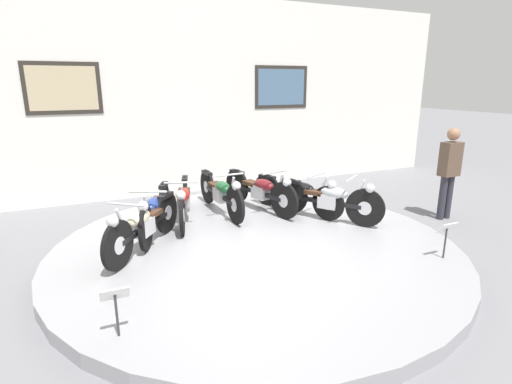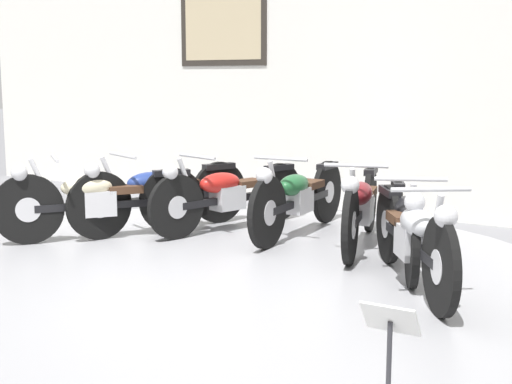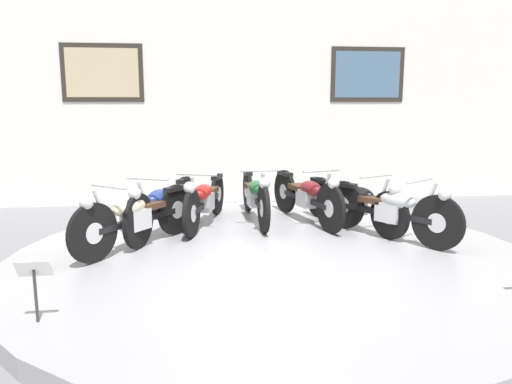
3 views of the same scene
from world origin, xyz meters
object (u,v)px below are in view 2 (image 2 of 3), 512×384
object	(u,v)px
motorcycle_blue	(159,193)
info_placard_front_centre	(390,333)
motorcycle_maroon	(361,204)
motorcycle_green	(298,195)
motorcycle_red	(227,193)
motorcycle_cream	(98,198)
motorcycle_silver	(413,235)
motorcycle_black	(404,221)

from	to	relation	value
motorcycle_blue	info_placard_front_centre	xyz separation A→B (m)	(3.37, -2.51, -0.02)
motorcycle_maroon	motorcycle_green	bearing A→B (deg)	168.49
motorcycle_red	motorcycle_cream	bearing A→B (deg)	-130.10
motorcycle_cream	motorcycle_blue	world-z (taller)	same
motorcycle_maroon	info_placard_front_centre	size ratio (longest dim) A/B	3.80
motorcycle_green	motorcycle_maroon	distance (m)	0.73
motorcycle_blue	motorcycle_green	distance (m)	1.39
motorcycle_green	motorcycle_cream	bearing A→B (deg)	-143.93
motorcycle_green	motorcycle_silver	distance (m)	1.91
motorcycle_maroon	motorcycle_silver	size ratio (longest dim) A/B	1.17
motorcycle_cream	motorcycle_maroon	distance (m)	2.46
motorcycle_cream	motorcycle_black	size ratio (longest dim) A/B	0.89
motorcycle_cream	motorcycle_black	world-z (taller)	motorcycle_cream
motorcycle_cream	motorcycle_maroon	world-z (taller)	motorcycle_maroon
motorcycle_cream	motorcycle_green	xyz separation A→B (m)	(1.54, 1.12, 0.00)
motorcycle_black	motorcycle_silver	world-z (taller)	motorcycle_silver
motorcycle_red	motorcycle_silver	xyz separation A→B (m)	(2.26, -0.98, 0.01)
motorcycle_black	motorcycle_silver	distance (m)	0.63
motorcycle_cream	motorcycle_blue	xyz separation A→B (m)	(0.27, 0.57, -0.00)
motorcycle_maroon	motorcycle_red	bearing A→B (deg)	-179.92
motorcycle_maroon	motorcycle_black	distance (m)	0.69
motorcycle_black	motorcycle_green	bearing A→B (deg)	156.40
motorcycle_maroon	info_placard_front_centre	world-z (taller)	motorcycle_maroon
motorcycle_green	motorcycle_black	xyz separation A→B (m)	(1.27, -0.55, -0.02)
info_placard_front_centre	motorcycle_cream	bearing A→B (deg)	151.92
motorcycle_cream	info_placard_front_centre	xyz separation A→B (m)	(3.64, -1.94, -0.02)
motorcycle_blue	motorcycle_green	xyz separation A→B (m)	(1.27, 0.55, 0.00)
motorcycle_red	motorcycle_green	size ratio (longest dim) A/B	0.95
motorcycle_green	motorcycle_black	distance (m)	1.39
motorcycle_green	motorcycle_silver	xyz separation A→B (m)	(1.54, -1.13, -0.00)
motorcycle_cream	motorcycle_blue	size ratio (longest dim) A/B	0.86
motorcycle_red	motorcycle_green	distance (m)	0.74
motorcycle_cream	motorcycle_maroon	xyz separation A→B (m)	(2.26, 0.98, 0.00)
motorcycle_black	motorcycle_silver	bearing A→B (deg)	-64.89
motorcycle_blue	motorcycle_maroon	distance (m)	2.03
motorcycle_red	info_placard_front_centre	size ratio (longest dim) A/B	3.71
motorcycle_silver	info_placard_front_centre	bearing A→B (deg)	-73.96
motorcycle_cream	motorcycle_green	distance (m)	1.91
motorcycle_red	motorcycle_maroon	bearing A→B (deg)	0.08
motorcycle_silver	info_placard_front_centre	size ratio (longest dim) A/B	3.26
motorcycle_silver	info_placard_front_centre	world-z (taller)	motorcycle_silver
motorcycle_maroon	motorcycle_black	xyz separation A→B (m)	(0.55, -0.41, -0.02)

